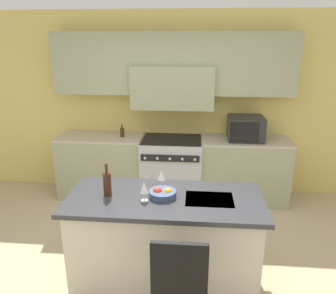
% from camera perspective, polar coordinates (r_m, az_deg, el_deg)
% --- Properties ---
extents(ground_plane, '(10.00, 10.00, 0.00)m').
position_cam_1_polar(ground_plane, '(3.53, -1.83, -22.20)').
color(ground_plane, tan).
extents(back_cabinetry, '(10.00, 0.46, 2.70)m').
position_cam_1_polar(back_cabinetry, '(4.86, 0.94, 9.91)').
color(back_cabinetry, '#DBC166').
rests_on(back_cabinetry, ground_plane).
extents(back_counter, '(3.37, 0.62, 0.94)m').
position_cam_1_polar(back_counter, '(4.91, 0.67, -3.60)').
color(back_counter, gray).
rests_on(back_counter, ground_plane).
extents(range_stove, '(0.88, 0.70, 0.92)m').
position_cam_1_polar(range_stove, '(4.89, 0.65, -3.76)').
color(range_stove, '#B7B7BC').
rests_on(range_stove, ground_plane).
extents(microwave, '(0.49, 0.44, 0.33)m').
position_cam_1_polar(microwave, '(4.75, 13.36, 3.19)').
color(microwave, black).
rests_on(microwave, back_counter).
extents(kitchen_island, '(1.84, 0.82, 0.89)m').
position_cam_1_polar(kitchen_island, '(3.31, -0.54, -15.56)').
color(kitchen_island, beige).
rests_on(kitchen_island, ground_plane).
extents(island_chair, '(0.42, 0.40, 1.00)m').
position_cam_1_polar(island_chair, '(2.62, 2.03, -23.09)').
color(island_chair, black).
rests_on(island_chair, ground_plane).
extents(wine_bottle, '(0.08, 0.08, 0.32)m').
position_cam_1_polar(wine_bottle, '(3.14, -10.55, -6.24)').
color(wine_bottle, '#422314').
rests_on(wine_bottle, kitchen_island).
extents(wine_glass_near, '(0.07, 0.07, 0.18)m').
position_cam_1_polar(wine_glass_near, '(2.98, -4.19, -7.17)').
color(wine_glass_near, white).
rests_on(wine_glass_near, kitchen_island).
extents(wine_glass_far, '(0.07, 0.07, 0.18)m').
position_cam_1_polar(wine_glass_far, '(3.24, -1.15, -4.99)').
color(wine_glass_far, white).
rests_on(wine_glass_far, kitchen_island).
extents(fruit_bowl, '(0.25, 0.25, 0.10)m').
position_cam_1_polar(fruit_bowl, '(3.08, -1.00, -8.08)').
color(fruit_bowl, '#384C6B').
rests_on(fruit_bowl, kitchen_island).
extents(oil_bottle_on_counter, '(0.06, 0.06, 0.18)m').
position_cam_1_polar(oil_bottle_on_counter, '(4.83, -7.97, 2.58)').
color(oil_bottle_on_counter, '#422314').
rests_on(oil_bottle_on_counter, back_counter).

